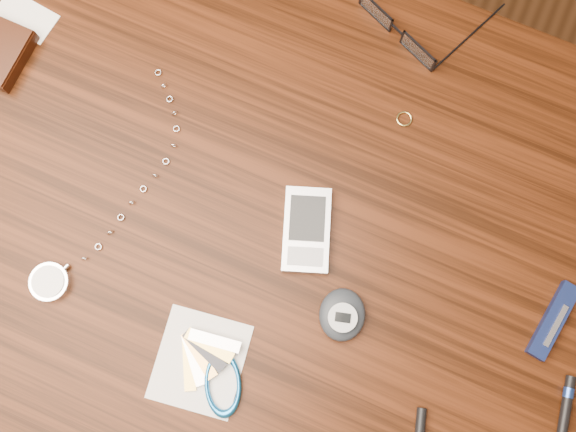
% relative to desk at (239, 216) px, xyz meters
% --- Properties ---
extents(ground, '(3.80, 3.80, 0.00)m').
position_rel_desk_xyz_m(ground, '(0.00, 0.00, -0.65)').
color(ground, '#472814').
rests_on(ground, ground).
extents(desk, '(1.00, 0.70, 0.75)m').
position_rel_desk_xyz_m(desk, '(0.00, 0.00, 0.00)').
color(desk, '#341508').
rests_on(desk, ground).
extents(eyeglasses, '(0.17, 0.17, 0.03)m').
position_rel_desk_xyz_m(eyeglasses, '(0.10, 0.28, 0.11)').
color(eyeglasses, black).
rests_on(eyeglasses, desk).
extents(gold_ring, '(0.02, 0.02, 0.00)m').
position_rel_desk_xyz_m(gold_ring, '(0.15, 0.17, 0.10)').
color(gold_ring, tan).
rests_on(gold_ring, desk).
extents(pocket_watch, '(0.09, 0.31, 0.01)m').
position_rel_desk_xyz_m(pocket_watch, '(-0.15, -0.16, 0.11)').
color(pocket_watch, silver).
rests_on(pocket_watch, desk).
extents(pda_phone, '(0.08, 0.11, 0.02)m').
position_rel_desk_xyz_m(pda_phone, '(0.10, -0.00, 0.11)').
color(pda_phone, '#BAB9BE').
rests_on(pda_phone, desk).
extents(pedometer, '(0.07, 0.07, 0.02)m').
position_rel_desk_xyz_m(pedometer, '(0.17, -0.07, 0.11)').
color(pedometer, '#1F242B').
rests_on(pedometer, desk).
extents(notepad_keys, '(0.13, 0.12, 0.01)m').
position_rel_desk_xyz_m(notepad_keys, '(0.06, -0.19, 0.11)').
color(notepad_keys, silver).
rests_on(notepad_keys, desk).
extents(pocket_knife, '(0.03, 0.10, 0.01)m').
position_rel_desk_xyz_m(pocket_knife, '(0.39, 0.02, 0.11)').
color(pocket_knife, '#0D133A').
rests_on(pocket_knife, desk).
extents(black_blue_pen, '(0.02, 0.08, 0.01)m').
position_rel_desk_xyz_m(black_blue_pen, '(0.44, -0.07, 0.11)').
color(black_blue_pen, black).
rests_on(black_blue_pen, desk).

